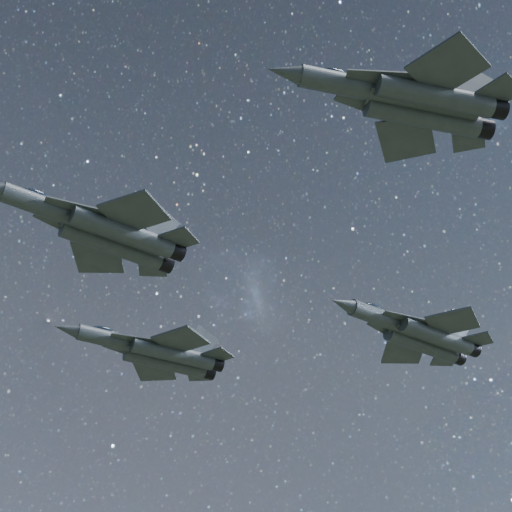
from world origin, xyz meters
TOP-DOWN VIEW (x-y plane):
  - jet_lead at (-16.97, 5.44)m, footprint 19.43×13.77m
  - jet_left at (-4.75, 20.92)m, footprint 18.89×13.36m
  - jet_right at (-4.81, -20.81)m, footprint 17.35×11.75m
  - jet_slot at (19.14, 6.69)m, footprint 19.80×14.03m

SIDE VIEW (x-z plane):
  - jet_right at x=-4.81m, z-range 147.81..152.18m
  - jet_left at x=-4.75m, z-range 148.22..153.01m
  - jet_lead at x=-16.97m, z-range 149.31..154.25m
  - jet_slot at x=19.14m, z-range 150.22..155.24m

